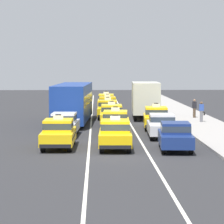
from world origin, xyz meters
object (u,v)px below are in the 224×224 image
taxi_center_nearest (115,134)px  taxi_right_third (156,117)px  pedestrian_near_crosswalk (202,112)px  taxi_center_second (115,122)px  taxi_center_fourth (108,109)px  sedan_right_second (162,125)px  bus_left_third (73,101)px  sedan_right_nearest (175,135)px  taxi_center_fifth (107,105)px  taxi_left_nearest (59,133)px  taxi_center_sixth (106,101)px  sedan_left_second (64,124)px  taxi_center_third (112,114)px  pedestrian_mid_block (194,108)px  box_truck_right_fourth (145,99)px

taxi_center_nearest → taxi_right_third: size_ratio=0.99×
pedestrian_near_crosswalk → taxi_right_third: bearing=-137.7°
pedestrian_near_crosswalk → taxi_center_second: bearing=-135.0°
taxi_center_fourth → sedan_right_second: (3.25, -13.51, -0.03)m
bus_left_third → taxi_center_nearest: size_ratio=2.45×
sedan_right_nearest → taxi_right_third: 10.67m
sedan_right_nearest → taxi_center_fifth: bearing=97.7°
taxi_center_second → taxi_center_fifth: size_ratio=1.02×
bus_left_third → taxi_center_fourth: size_ratio=2.45×
taxi_left_nearest → taxi_center_sixth: size_ratio=1.00×
sedan_left_second → sedan_right_second: same height
taxi_center_fourth → taxi_right_third: (3.43, -8.38, 0.00)m
taxi_center_second → taxi_center_sixth: 22.89m
taxi_center_nearest → taxi_center_fourth: (-0.03, 18.41, 0.00)m
taxi_left_nearest → sedan_right_nearest: taxi_left_nearest is taller
taxi_center_fifth → taxi_center_sixth: 5.56m
taxi_center_third → pedestrian_mid_block: 9.01m
taxi_center_second → sedan_right_nearest: taxi_center_second is taller
bus_left_third → pedestrian_near_crosswalk: size_ratio=6.83×
sedan_left_second → box_truck_right_fourth: box_truck_right_fourth is taller
pedestrian_mid_block → sedan_left_second: bearing=-132.9°
taxi_right_third → sedan_right_nearest: bearing=-90.3°
taxi_center_third → taxi_center_sixth: 16.81m
box_truck_right_fourth → pedestrian_near_crosswalk: box_truck_right_fourth is taller
bus_left_third → taxi_center_second: bus_left_third is taller
sedan_right_second → taxi_right_third: 5.13m
taxi_center_sixth → taxi_center_fourth: bearing=-90.3°
sedan_right_nearest → taxi_center_sixth: bearing=96.3°
bus_left_third → box_truck_right_fourth: 7.32m
taxi_center_third → box_truck_right_fourth: size_ratio=0.65×
bus_left_third → taxi_right_third: bus_left_third is taller
bus_left_third → taxi_center_sixth: bus_left_third is taller
pedestrian_mid_block → taxi_left_nearest: bearing=-122.4°
taxi_right_third → box_truck_right_fourth: box_truck_right_fourth is taller
sedan_left_second → sedan_right_nearest: (6.56, -6.57, 0.00)m
sedan_right_second → box_truck_right_fourth: 13.41m
taxi_right_third → box_truck_right_fourth: (-0.09, 8.24, 0.90)m
bus_left_third → pedestrian_mid_block: 11.06m
sedan_right_second → sedan_right_nearest: bearing=-88.8°
sedan_right_second → taxi_right_third: size_ratio=0.94×
bus_left_third → taxi_right_third: size_ratio=2.42×
taxi_left_nearest → box_truck_right_fourth: (6.55, 17.81, 0.90)m
taxi_center_third → pedestrian_near_crosswalk: size_ratio=2.77×
taxi_left_nearest → taxi_center_third: same height
sedan_left_second → taxi_center_fourth: taxi_center_fourth is taller
box_truck_right_fourth → pedestrian_mid_block: box_truck_right_fourth is taller
sedan_left_second → taxi_center_second: taxi_center_second is taller
bus_left_third → sedan_right_second: size_ratio=2.59×
pedestrian_mid_block → taxi_center_sixth: bearing=122.8°
pedestrian_mid_block → taxi_center_fourth: bearing=173.9°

